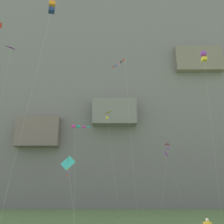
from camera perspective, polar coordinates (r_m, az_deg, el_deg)
cliff_face at (r=87.33m, az=0.61°, el=1.32°), size 180.00×33.15×64.77m
kite_box_far_right at (r=46.04m, az=-13.30°, el=21.75°), size 2.99×4.85×33.31m
kite_banner_mid_center at (r=48.28m, az=1.86°, el=8.14°), size 3.93×3.35×27.35m
kite_windsock_low_center at (r=42.57m, az=-7.58°, el=-3.31°), size 3.29×3.74×14.23m
kite_box_low_left at (r=52.87m, az=19.81°, el=11.54°), size 2.38×4.22×29.33m
kite_banner_mid_right at (r=50.19m, az=12.06°, el=-9.45°), size 3.40×5.54×10.97m
kite_diamond_far_left at (r=33.01m, az=-9.78°, el=-11.47°), size 2.59×3.17×7.87m
kite_delta_high_center at (r=45.57m, az=-1.63°, el=-1.26°), size 3.63×4.57×16.81m
kite_delta_upper_right at (r=52.92m, az=-21.57°, el=12.18°), size 2.01×2.79×29.57m
kite_delta_high_left at (r=53.15m, az=12.80°, el=-8.17°), size 3.83×4.11×12.41m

